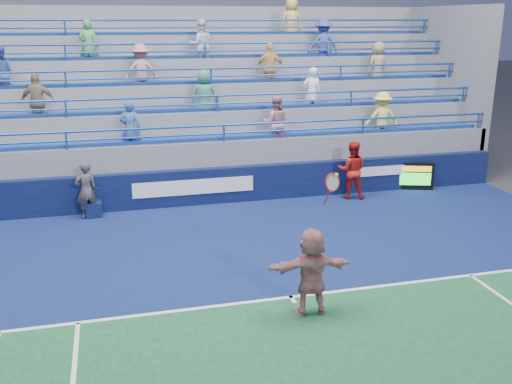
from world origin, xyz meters
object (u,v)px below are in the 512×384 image
object	(u,v)px
tennis_player	(311,271)
ball_girl	(352,170)
serve_speed_board	(413,176)
judge_chair	(94,208)
line_judge	(86,190)

from	to	relation	value
tennis_player	ball_girl	distance (m)	7.57
serve_speed_board	tennis_player	distance (m)	9.21
serve_speed_board	ball_girl	world-z (taller)	ball_girl
serve_speed_board	judge_chair	size ratio (longest dim) A/B	1.64
serve_speed_board	line_judge	xyz separation A→B (m)	(-10.26, -0.27, 0.36)
serve_speed_board	judge_chair	distance (m)	10.10
tennis_player	line_judge	bearing A→B (deg)	122.33
serve_speed_board	tennis_player	bearing A→B (deg)	-130.90
ball_girl	line_judge	bearing A→B (deg)	20.65
serve_speed_board	judge_chair	bearing A→B (deg)	-178.98
tennis_player	ball_girl	bearing A→B (deg)	60.82
line_judge	tennis_player	bearing A→B (deg)	101.96
serve_speed_board	line_judge	world-z (taller)	line_judge
line_judge	ball_girl	world-z (taller)	ball_girl
serve_speed_board	ball_girl	distance (m)	2.40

